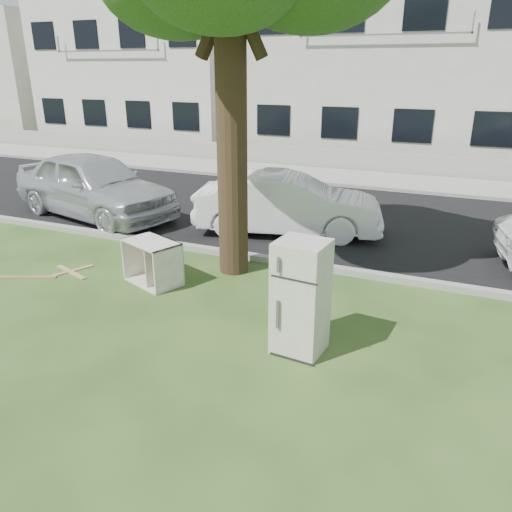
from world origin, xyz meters
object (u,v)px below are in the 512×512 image
at_px(fridge, 301,298).
at_px(cabinet, 153,262).
at_px(car_left, 94,185).
at_px(car_center, 288,204).

relative_size(fridge, cabinet, 1.56).
height_order(cabinet, car_left, car_left).
relative_size(fridge, car_left, 0.33).
bearing_deg(cabinet, car_center, 92.47).
bearing_deg(car_left, cabinet, -114.77).
bearing_deg(cabinet, car_left, 162.86).
distance_m(fridge, cabinet, 3.35).
xyz_separation_m(cabinet, car_center, (1.26, 3.62, 0.30)).
height_order(cabinet, car_center, car_center).
bearing_deg(car_center, cabinet, 147.29).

